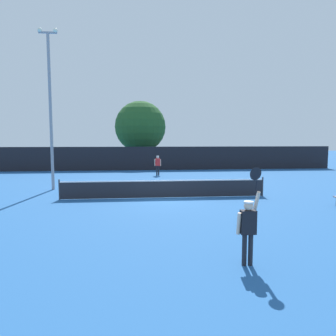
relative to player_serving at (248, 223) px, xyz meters
name	(u,v)px	position (x,y,z in m)	size (l,w,h in m)	color
ground_plane	(164,198)	(-1.38, 9.03, -1.09)	(120.00, 120.00, 0.00)	#235693
tennis_net	(164,188)	(-1.38, 9.03, -0.58)	(11.05, 0.08, 1.07)	#232328
perimeter_fence	(152,158)	(-1.38, 23.77, 0.09)	(37.47, 0.12, 2.36)	black
player_serving	(248,223)	(0.00, 0.00, 0.00)	(0.67, 0.39, 2.49)	black
player_receiving	(158,163)	(-1.10, 19.25, -0.05)	(0.57, 0.25, 1.68)	red
tennis_ball	(188,188)	(0.38, 11.77, -1.05)	(0.07, 0.07, 0.07)	#CCE033
light_pole	(50,101)	(-8.09, 12.40, 4.38)	(1.18, 0.28, 9.78)	gray
large_tree	(140,127)	(-2.52, 29.32, 3.47)	(5.95, 5.95, 7.54)	brown
parked_car_near	(165,159)	(0.33, 29.03, -0.31)	(2.44, 4.41, 1.69)	red
parked_car_mid	(228,157)	(9.00, 32.25, -0.31)	(2.11, 4.29, 1.69)	red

